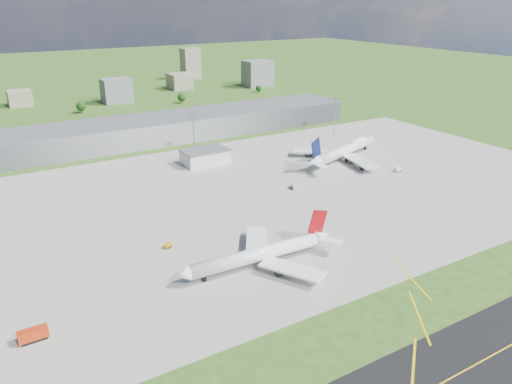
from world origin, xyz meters
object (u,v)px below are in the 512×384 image
airliner_blue_quad (346,150)px  fire_truck (33,335)px  van_white_near (294,186)px  van_white_far (398,170)px  airliner_red_twin (261,254)px  tug_yellow (168,246)px

airliner_blue_quad → fire_truck: 209.81m
fire_truck → van_white_near: (134.33, 61.21, -0.52)m
fire_truck → van_white_far: size_ratio=1.83×
airliner_red_twin → airliner_blue_quad: bearing=-141.1°
airliner_red_twin → fire_truck: 78.55m
van_white_near → airliner_red_twin: bearing=157.3°
tug_yellow → van_white_near: size_ratio=0.70×
fire_truck → tug_yellow: (54.28, 33.73, -0.93)m
airliner_red_twin → fire_truck: airliner_red_twin is taller
airliner_blue_quad → tug_yellow: airliner_blue_quad is taller
van_white_far → airliner_red_twin: bearing=-165.7°
fire_truck → tug_yellow: 63.91m
airliner_blue_quad → van_white_far: 35.89m
airliner_red_twin → airliner_blue_quad: 140.51m
airliner_blue_quad → van_white_near: (-56.35, -26.24, -4.16)m
airliner_red_twin → van_white_far: size_ratio=13.96×
airliner_blue_quad → tug_yellow: (-136.40, -53.72, -4.56)m
airliner_red_twin → van_white_far: bearing=-155.7°
airliner_blue_quad → tug_yellow: size_ratio=19.08×
airliner_blue_quad → van_white_far: airliner_blue_quad is taller
airliner_red_twin → van_white_near: bearing=-131.9°
fire_truck → van_white_far: (199.99, 53.06, -0.66)m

